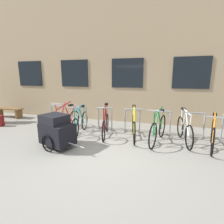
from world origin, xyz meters
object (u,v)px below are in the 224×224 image
(bicycle_teal, at_px, (80,123))
(bicycle_orange, at_px, (213,134))
(bicycle_white, at_px, (184,130))
(bicycle_red, at_px, (66,121))
(bicycle_yellow, at_px, (134,126))
(wooden_bench, at_px, (9,111))
(bike_trailer, at_px, (57,131))
(bicycle_green, at_px, (158,129))
(bicycle_maroon, at_px, (105,125))

(bicycle_teal, xyz_separation_m, bicycle_orange, (4.02, -0.05, 0.01))
(bicycle_white, distance_m, bicycle_red, 3.95)
(bicycle_yellow, bearing_deg, bicycle_red, 178.49)
(wooden_bench, bearing_deg, bike_trailer, -28.80)
(bicycle_green, height_order, wooden_bench, bicycle_green)
(bicycle_white, xyz_separation_m, bicycle_red, (-3.95, -0.02, -0.01))
(bicycle_red, distance_m, wooden_bench, 3.85)
(bike_trailer, relative_size, wooden_bench, 1.00)
(bicycle_white, bearing_deg, bicycle_green, -166.22)
(bicycle_green, distance_m, bicycle_yellow, 0.75)
(wooden_bench, bearing_deg, bicycle_yellow, -9.64)
(bicycle_maroon, relative_size, bicycle_white, 0.96)
(bicycle_orange, bearing_deg, bicycle_white, 162.78)
(bicycle_maroon, distance_m, bike_trailer, 1.61)
(bicycle_red, height_order, bicycle_orange, bicycle_red)
(bicycle_red, relative_size, bike_trailer, 1.12)
(bicycle_white, bearing_deg, bicycle_yellow, -176.74)
(bicycle_teal, relative_size, bicycle_orange, 1.02)
(bicycle_white, xyz_separation_m, bicycle_yellow, (-1.49, -0.09, 0.00))
(bicycle_maroon, bearing_deg, bicycle_yellow, 1.12)
(bicycle_green, relative_size, bicycle_red, 1.07)
(bicycle_white, height_order, bicycle_yellow, bicycle_yellow)
(bicycle_green, relative_size, bike_trailer, 1.20)
(bicycle_green, height_order, bicycle_white, bicycle_green)
(bicycle_maroon, height_order, bicycle_teal, bicycle_maroon)
(bicycle_white, distance_m, bicycle_teal, 3.33)
(bicycle_green, bearing_deg, bicycle_red, 177.07)
(bicycle_orange, relative_size, bike_trailer, 1.14)
(bicycle_green, xyz_separation_m, bicycle_teal, (-2.57, 0.02, -0.02))
(bicycle_green, distance_m, wooden_bench, 7.02)
(bicycle_maroon, xyz_separation_m, bike_trailer, (-0.98, -1.28, 0.11))
(bicycle_orange, distance_m, bicycle_yellow, 2.19)
(bicycle_white, relative_size, bicycle_teal, 0.98)
(bicycle_red, bearing_deg, wooden_bench, 165.17)
(bicycle_teal, relative_size, bike_trailer, 1.16)
(bicycle_white, height_order, bicycle_orange, bicycle_white)
(bicycle_yellow, distance_m, wooden_bench, 6.27)
(bicycle_maroon, relative_size, bicycle_teal, 0.94)
(bicycle_white, relative_size, bicycle_red, 1.01)
(bicycle_red, distance_m, bike_trailer, 1.47)
(bicycle_green, distance_m, bicycle_orange, 1.44)
(bicycle_white, height_order, bicycle_teal, bicycle_white)
(bicycle_maroon, bearing_deg, bicycle_orange, -2.04)
(bicycle_maroon, distance_m, bicycle_orange, 3.13)
(bicycle_green, relative_size, bicycle_maroon, 1.10)
(bicycle_maroon, relative_size, wooden_bench, 1.09)
(bicycle_maroon, xyz_separation_m, bicycle_white, (2.43, 0.10, 0.01))
(bicycle_white, height_order, bicycle_red, bicycle_red)
(bicycle_red, bearing_deg, bicycle_teal, -13.27)
(bicycle_yellow, bearing_deg, bicycle_maroon, -178.88)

